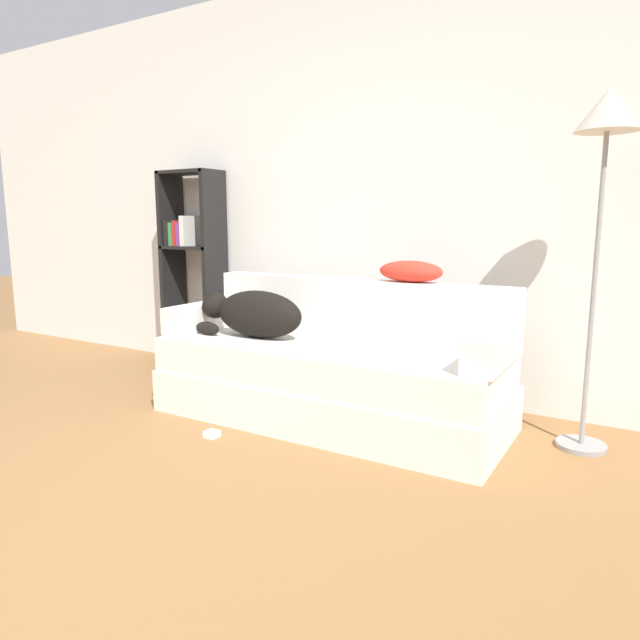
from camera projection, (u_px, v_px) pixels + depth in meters
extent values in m
cube|color=silver|center=(352.00, 187.00, 3.79)|extent=(7.88, 0.06, 2.70)
cube|color=silver|center=(329.00, 399.00, 3.26)|extent=(1.98, 0.80, 0.25)
cube|color=silver|center=(328.00, 361.00, 3.22)|extent=(1.94, 0.76, 0.20)
cube|color=silver|center=(356.00, 307.00, 3.46)|extent=(1.94, 0.15, 0.34)
cube|color=silver|center=(205.00, 316.00, 3.65)|extent=(0.15, 0.61, 0.16)
cube|color=silver|center=(494.00, 348.00, 2.73)|extent=(0.15, 0.61, 0.16)
ellipsoid|color=black|center=(259.00, 314.00, 3.36)|extent=(0.58, 0.23, 0.28)
sphere|color=black|center=(215.00, 305.00, 3.52)|extent=(0.16, 0.16, 0.16)
cone|color=black|center=(210.00, 296.00, 3.47)|extent=(0.06, 0.06, 0.07)
cone|color=black|center=(220.00, 295.00, 3.55)|extent=(0.06, 0.06, 0.07)
ellipsoid|color=black|center=(208.00, 328.00, 3.44)|extent=(0.17, 0.06, 0.08)
cube|color=#B7B7BC|center=(335.00, 346.00, 3.12)|extent=(0.37, 0.24, 0.02)
ellipsoid|color=red|center=(411.00, 271.00, 3.25)|extent=(0.38, 0.18, 0.12)
cube|color=black|center=(173.00, 270.00, 4.49)|extent=(0.04, 0.26, 1.50)
cube|color=black|center=(215.00, 272.00, 4.27)|extent=(0.04, 0.26, 1.50)
cube|color=black|center=(190.00, 172.00, 4.26)|extent=(0.45, 0.26, 0.02)
cube|color=black|center=(193.00, 247.00, 4.35)|extent=(0.45, 0.26, 0.02)
cube|color=black|center=(175.00, 233.00, 4.40)|extent=(0.04, 0.20, 0.20)
cube|color=#337F42|center=(179.00, 234.00, 4.38)|extent=(0.04, 0.20, 0.18)
cube|color=red|center=(183.00, 233.00, 4.36)|extent=(0.03, 0.20, 0.19)
cube|color=#753384|center=(186.00, 234.00, 4.35)|extent=(0.03, 0.20, 0.17)
cube|color=silver|center=(191.00, 231.00, 4.32)|extent=(0.04, 0.20, 0.23)
cylinder|color=gray|center=(581.00, 445.00, 2.87)|extent=(0.24, 0.24, 0.02)
cylinder|color=gray|center=(593.00, 295.00, 2.74)|extent=(0.02, 0.02, 1.51)
cone|color=beige|center=(609.00, 109.00, 2.60)|extent=(0.29, 0.29, 0.19)
cube|color=white|center=(212.00, 434.00, 3.01)|extent=(0.07, 0.07, 0.03)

